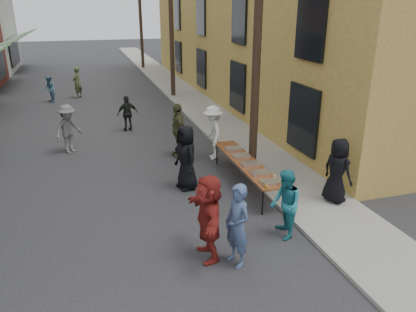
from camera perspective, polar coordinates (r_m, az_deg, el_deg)
ground at (r=9.88m, az=-10.56°, el=-11.11°), size 120.00×120.00×0.00m
sidewalk at (r=24.64m, az=-3.28°, el=8.55°), size 2.20×60.00×0.10m
building_ochre at (r=25.35m, az=11.44°, el=19.81°), size 10.00×28.00×10.00m
utility_pole_near at (r=12.49m, az=7.02°, el=17.49°), size 0.26×0.26×9.00m
utility_pole_mid at (r=23.96m, az=-5.22°, el=18.90°), size 0.26×0.26×9.00m
utility_pole_far at (r=35.78m, az=-9.51°, el=19.20°), size 0.26×0.26×9.00m
serving_table at (r=12.11m, az=5.37°, el=-0.96°), size 0.70×4.00×0.75m
catering_tray_sausage at (r=10.69m, az=8.71°, el=-3.65°), size 0.50×0.33×0.08m
catering_tray_foil_b at (r=11.23m, az=7.30°, el=-2.37°), size 0.50×0.33×0.08m
catering_tray_buns at (r=11.82m, az=5.93°, el=-1.11°), size 0.50×0.33×0.08m
catering_tray_foil_d at (r=12.43m, az=4.69°, el=0.02°), size 0.50×0.33×0.08m
catering_tray_buns_end at (r=13.04m, az=3.56°, el=1.04°), size 0.50×0.33×0.08m
condiment_jar_a at (r=10.36m, az=8.32°, el=-4.45°), size 0.07×0.07×0.08m
condiment_jar_b at (r=10.44m, az=8.09°, el=-4.23°), size 0.07×0.07×0.08m
condiment_jar_c at (r=10.52m, az=7.86°, el=-4.01°), size 0.07×0.07×0.08m
cup_stack at (r=10.57m, az=10.28°, el=-3.93°), size 0.08×0.08×0.12m
guest_front_a at (r=11.78m, az=-3.08°, el=-0.20°), size 0.82×1.06×1.93m
guest_front_b at (r=8.39m, az=4.14°, el=-9.73°), size 0.60×0.75×1.80m
guest_front_c at (r=9.51m, az=10.80°, el=-6.73°), size 0.77×0.91×1.66m
guest_front_d at (r=14.11m, az=0.73°, el=3.29°), size 0.88×1.32×1.90m
guest_front_e at (r=14.43m, az=-4.26°, el=3.67°), size 0.56×1.16×1.92m
guest_queue_back at (r=8.56m, az=0.06°, el=-8.64°), size 0.66×1.79×1.90m
server at (r=11.31m, az=17.73°, el=-1.95°), size 0.79×1.00×1.78m
passerby_left at (r=15.59m, az=-19.06°, el=3.61°), size 1.30×1.28×1.79m
passerby_mid at (r=17.79m, az=-11.24°, el=5.90°), size 0.95×0.53×1.53m
passerby_right at (r=25.12m, az=-17.92°, el=9.82°), size 0.70×0.79×1.81m
passerby_far at (r=24.38m, az=-21.38°, el=8.73°), size 0.75×0.86×1.49m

